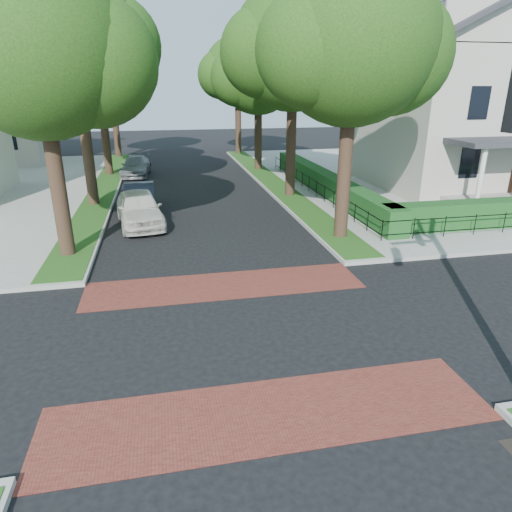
# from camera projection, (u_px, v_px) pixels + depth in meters

# --- Properties ---
(ground) EXTENTS (120.00, 120.00, 0.00)m
(ground) POSITION_uv_depth(u_px,v_px,m) (242.00, 334.00, 12.08)
(ground) COLOR black
(ground) RESTS_ON ground
(sidewalk_ne) EXTENTS (30.00, 30.00, 0.15)m
(sidewalk_ne) POSITION_uv_depth(u_px,v_px,m) (460.00, 175.00, 33.16)
(sidewalk_ne) COLOR gray
(sidewalk_ne) RESTS_ON ground
(crosswalk_far) EXTENTS (9.00, 2.20, 0.01)m
(crosswalk_far) POSITION_uv_depth(u_px,v_px,m) (225.00, 285.00, 15.01)
(crosswalk_far) COLOR maroon
(crosswalk_far) RESTS_ON ground
(crosswalk_near) EXTENTS (9.00, 2.20, 0.01)m
(crosswalk_near) POSITION_uv_depth(u_px,v_px,m) (270.00, 414.00, 9.14)
(crosswalk_near) COLOR maroon
(crosswalk_near) RESTS_ON ground
(grass_strip_ne) EXTENTS (1.60, 29.80, 0.02)m
(grass_strip_ne) POSITION_uv_depth(u_px,v_px,m) (272.00, 181.00, 30.55)
(grass_strip_ne) COLOR #1A4714
(grass_strip_ne) RESTS_ON sidewalk_ne
(grass_strip_nw) EXTENTS (1.60, 29.80, 0.02)m
(grass_strip_nw) POSITION_uv_depth(u_px,v_px,m) (104.00, 188.00, 28.51)
(grass_strip_nw) COLOR #1A4714
(grass_strip_nw) RESTS_ON sidewalk_nw
(tree_right_near) EXTENTS (7.75, 6.67, 10.66)m
(tree_right_near) POSITION_uv_depth(u_px,v_px,m) (353.00, 44.00, 17.09)
(tree_right_near) COLOR black
(tree_right_near) RESTS_ON sidewalk_ne
(tree_right_mid) EXTENTS (8.25, 7.09, 11.22)m
(tree_right_mid) POSITION_uv_depth(u_px,v_px,m) (294.00, 49.00, 24.31)
(tree_right_mid) COLOR black
(tree_right_mid) RESTS_ON sidewalk_ne
(tree_right_far) EXTENTS (7.25, 6.23, 9.74)m
(tree_right_far) POSITION_uv_depth(u_px,v_px,m) (259.00, 74.00, 32.92)
(tree_right_far) COLOR black
(tree_right_far) RESTS_ON sidewalk_ne
(tree_right_back) EXTENTS (7.50, 6.45, 10.20)m
(tree_right_back) POSITION_uv_depth(u_px,v_px,m) (238.00, 72.00, 41.05)
(tree_right_back) COLOR black
(tree_right_back) RESTS_ON sidewalk_ne
(tree_left_near) EXTENTS (7.50, 6.45, 10.20)m
(tree_left_near) POSITION_uv_depth(u_px,v_px,m) (42.00, 50.00, 15.13)
(tree_left_near) COLOR black
(tree_left_near) RESTS_ON sidewalk_nw
(tree_left_mid) EXTENTS (8.00, 6.88, 11.48)m
(tree_left_mid) POSITION_uv_depth(u_px,v_px,m) (76.00, 38.00, 22.10)
(tree_left_mid) COLOR black
(tree_left_mid) RESTS_ON sidewalk_nw
(tree_left_far) EXTENTS (7.00, 6.02, 9.86)m
(tree_left_far) POSITION_uv_depth(u_px,v_px,m) (100.00, 70.00, 30.75)
(tree_left_far) COLOR black
(tree_left_far) RESTS_ON sidewalk_nw
(tree_left_back) EXTENTS (7.75, 6.66, 10.44)m
(tree_left_back) POSITION_uv_depth(u_px,v_px,m) (111.00, 70.00, 38.92)
(tree_left_back) COLOR black
(tree_left_back) RESTS_ON sidewalk_nw
(hedge_main_road) EXTENTS (1.00, 18.00, 1.20)m
(hedge_main_road) POSITION_uv_depth(u_px,v_px,m) (326.00, 183.00, 27.02)
(hedge_main_road) COLOR #153E18
(hedge_main_road) RESTS_ON sidewalk_ne
(fence_main_road) EXTENTS (0.06, 18.00, 0.90)m
(fence_main_road) POSITION_uv_depth(u_px,v_px,m) (313.00, 186.00, 26.92)
(fence_main_road) COLOR black
(fence_main_road) RESTS_ON sidewalk_ne
(house_victorian) EXTENTS (13.00, 13.05, 12.48)m
(house_victorian) POSITION_uv_depth(u_px,v_px,m) (477.00, 88.00, 27.86)
(house_victorian) COLOR #B6B1A3
(house_victorian) RESTS_ON sidewalk_ne
(parked_car_front) EXTENTS (2.58, 5.01, 1.63)m
(parked_car_front) POSITION_uv_depth(u_px,v_px,m) (139.00, 208.00, 21.20)
(parked_car_front) COLOR silver
(parked_car_front) RESTS_ON ground
(parked_car_middle) EXTENTS (1.63, 4.35, 1.42)m
(parked_car_middle) POSITION_uv_depth(u_px,v_px,m) (140.00, 198.00, 23.62)
(parked_car_middle) COLOR #212532
(parked_car_middle) RESTS_ON ground
(parked_car_rear) EXTENTS (2.26, 4.75, 1.34)m
(parked_car_rear) POSITION_uv_depth(u_px,v_px,m) (136.00, 166.00, 33.06)
(parked_car_rear) COLOR gray
(parked_car_rear) RESTS_ON ground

